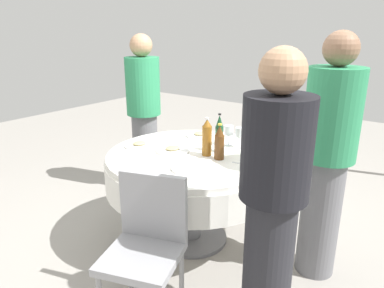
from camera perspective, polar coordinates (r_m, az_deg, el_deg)
name	(u,v)px	position (r m, az deg, el deg)	size (l,w,h in m)	color
ground_plane	(192,238)	(3.01, 0.00, -14.87)	(10.00, 10.00, 0.00)	gray
dining_table	(192,172)	(2.73, 0.00, -4.46)	(1.31, 1.31, 0.74)	white
bottle_brown_right	(219,143)	(2.53, 4.41, 0.18)	(0.07, 0.07, 0.26)	#593314
bottle_amber_left	(207,138)	(2.60, 2.40, 0.99)	(0.07, 0.07, 0.29)	#8C5619
bottle_dark_green_rear	(219,134)	(2.69, 4.38, 1.59)	(0.06, 0.06, 0.30)	#194728
wine_glass_mid	(240,133)	(2.80, 7.63, 1.70)	(0.07, 0.07, 0.16)	white
wine_glass_west	(229,131)	(2.85, 5.93, 2.10)	(0.07, 0.07, 0.16)	white
plate_front	(200,135)	(3.10, 1.29, 1.47)	(0.24, 0.24, 0.04)	white
plate_outer	(187,168)	(2.38, -0.75, -3.90)	(0.22, 0.22, 0.02)	white
plate_east	(173,150)	(2.72, -3.09, -0.92)	(0.26, 0.26, 0.04)	white
plate_north	(140,145)	(2.86, -8.38, -0.14)	(0.24, 0.24, 0.04)	white
knife_left	(245,164)	(2.49, 8.44, -3.20)	(0.18, 0.02, 0.01)	silver
folded_napkin	(131,161)	(2.53, -9.69, -2.68)	(0.12, 0.12, 0.02)	white
person_right	(273,201)	(1.83, 12.77, -8.91)	(0.34, 0.34, 1.57)	#26262B
person_left	(327,156)	(2.44, 20.85, -1.87)	(0.34, 0.34, 1.63)	slate
person_rear	(144,111)	(3.65, -7.71, 5.21)	(0.34, 0.34, 1.59)	slate
chair_near	(147,239)	(2.07, -7.21, -14.81)	(0.51, 0.51, 0.87)	#99999E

